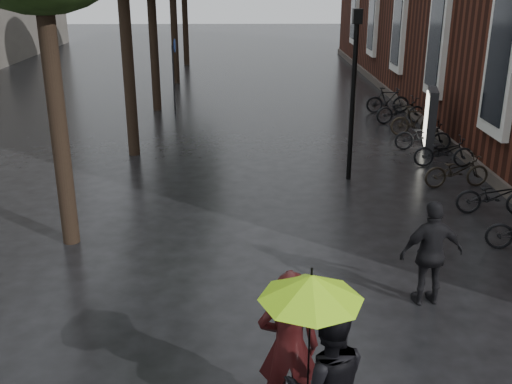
{
  "coord_description": "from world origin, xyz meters",
  "views": [
    {
      "loc": [
        -0.68,
        -3.75,
        4.97
      ],
      "look_at": [
        -0.49,
        6.49,
        1.2
      ],
      "focal_mm": 42.0,
      "sensor_mm": 36.0,
      "label": 1
    }
  ],
  "objects_px": {
    "parked_bicycles": "(444,152)",
    "pedestrian_walking": "(431,253)",
    "person_burgundy": "(289,347)",
    "ad_lightbox": "(430,119)",
    "lamp_post": "(354,80)"
  },
  "relations": [
    {
      "from": "parked_bicycles",
      "to": "pedestrian_walking",
      "type": "bearing_deg",
      "value": -109.34
    },
    {
      "from": "person_burgundy",
      "to": "ad_lightbox",
      "type": "relative_size",
      "value": 1.08
    },
    {
      "from": "parked_bicycles",
      "to": "ad_lightbox",
      "type": "height_order",
      "value": "ad_lightbox"
    },
    {
      "from": "parked_bicycles",
      "to": "lamp_post",
      "type": "height_order",
      "value": "lamp_post"
    },
    {
      "from": "pedestrian_walking",
      "to": "parked_bicycles",
      "type": "relative_size",
      "value": 0.12
    },
    {
      "from": "ad_lightbox",
      "to": "person_burgundy",
      "type": "bearing_deg",
      "value": -100.21
    },
    {
      "from": "person_burgundy",
      "to": "parked_bicycles",
      "type": "relative_size",
      "value": 0.14
    },
    {
      "from": "parked_bicycles",
      "to": "lamp_post",
      "type": "xyz_separation_m",
      "value": [
        -2.71,
        -0.9,
        2.09
      ]
    },
    {
      "from": "pedestrian_walking",
      "to": "ad_lightbox",
      "type": "bearing_deg",
      "value": -113.89
    },
    {
      "from": "pedestrian_walking",
      "to": "ad_lightbox",
      "type": "xyz_separation_m",
      "value": [
        2.57,
        8.81,
        0.04
      ]
    },
    {
      "from": "parked_bicycles",
      "to": "lamp_post",
      "type": "bearing_deg",
      "value": -161.67
    },
    {
      "from": "person_burgundy",
      "to": "pedestrian_walking",
      "type": "relative_size",
      "value": 1.12
    },
    {
      "from": "person_burgundy",
      "to": "parked_bicycles",
      "type": "height_order",
      "value": "person_burgundy"
    },
    {
      "from": "ad_lightbox",
      "to": "pedestrian_walking",
      "type": "bearing_deg",
      "value": -92.86
    },
    {
      "from": "pedestrian_walking",
      "to": "lamp_post",
      "type": "height_order",
      "value": "lamp_post"
    }
  ]
}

